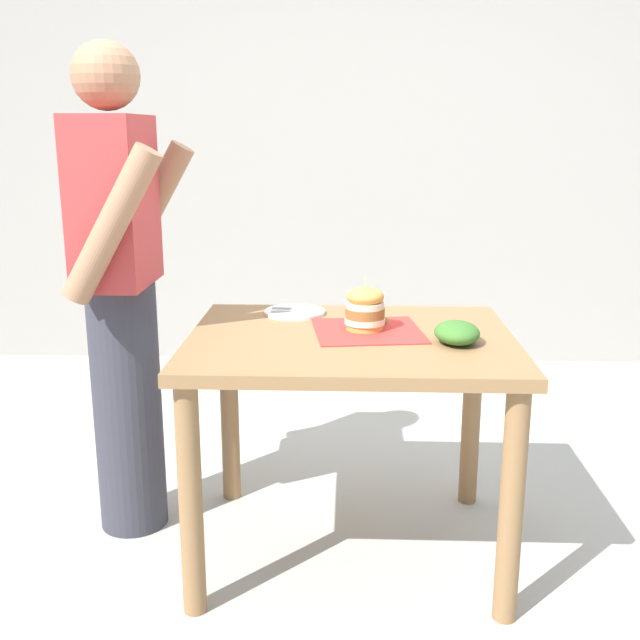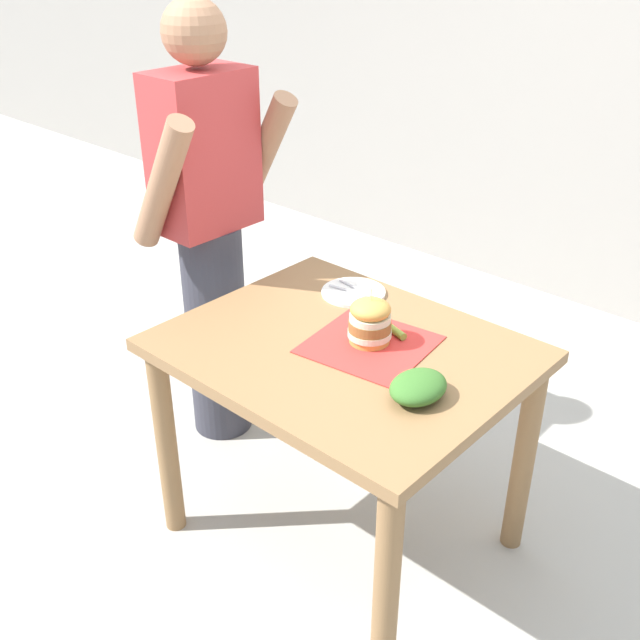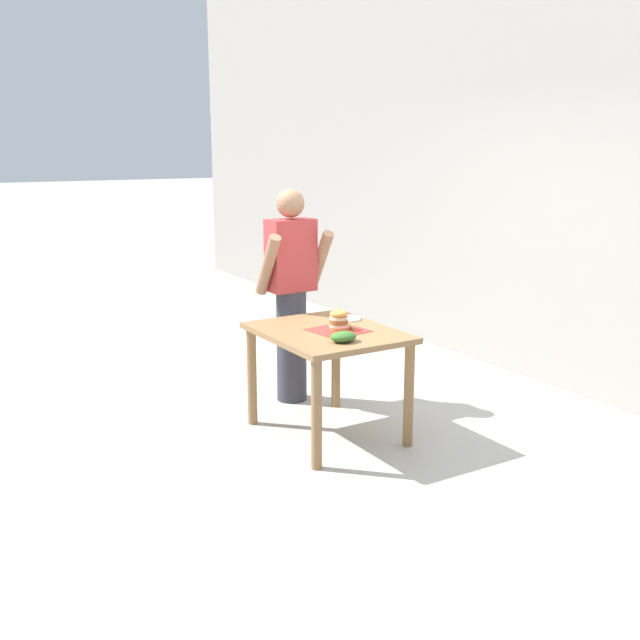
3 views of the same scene
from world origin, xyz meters
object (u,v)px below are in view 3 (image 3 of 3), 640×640
at_px(side_plate_with_forks, 346,319).
at_px(side_salad, 343,337).
at_px(patio_table, 327,348).
at_px(diner_across_table, 291,292).
at_px(pickle_spear, 352,328).
at_px(sandwich, 339,320).

height_order(side_plate_with_forks, side_salad, side_salad).
bearing_deg(side_plate_with_forks, patio_table, -144.55).
bearing_deg(diner_across_table, patio_table, -100.77).
distance_m(patio_table, diner_across_table, 0.84).
relative_size(patio_table, pickle_spear, 14.24).
xyz_separation_m(side_plate_with_forks, diner_across_table, (-0.13, 0.59, 0.11)).
bearing_deg(patio_table, diner_across_table, 79.23).
distance_m(patio_table, sandwich, 0.22).
bearing_deg(pickle_spear, diner_across_table, 89.86).
bearing_deg(diner_across_table, pickle_spear, -90.14).
xyz_separation_m(patio_table, pickle_spear, (0.15, -0.09, 0.15)).
relative_size(sandwich, diner_across_table, 0.11).
xyz_separation_m(patio_table, side_plate_with_forks, (0.28, 0.20, 0.14)).
distance_m(sandwich, side_salad, 0.32).
height_order(pickle_spear, diner_across_table, diner_across_table).
bearing_deg(pickle_spear, side_salad, -133.22).
relative_size(pickle_spear, side_plate_with_forks, 0.33).
bearing_deg(patio_table, pickle_spear, -30.32).
bearing_deg(sandwich, patio_table, 144.24).
height_order(side_plate_with_forks, diner_across_table, diner_across_table).
height_order(pickle_spear, side_salad, side_salad).
xyz_separation_m(sandwich, side_salad, (-0.14, -0.28, -0.04)).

